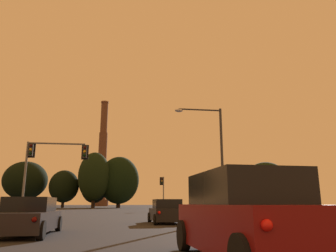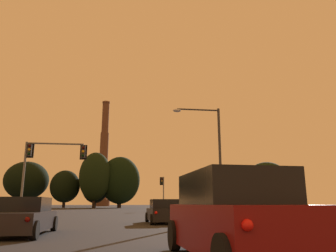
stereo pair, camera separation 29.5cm
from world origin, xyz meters
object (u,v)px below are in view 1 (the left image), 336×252
Objects in this scene: street_lamp at (214,149)px; smokestack at (102,163)px; hatchback_right_lane_front at (166,212)px; traffic_light_overhead_left at (47,160)px; traffic_light_far_right at (163,188)px; suv_right_lane_third at (247,217)px; sedan_left_lane_second at (28,217)px.

street_lamp is 138.37m from smokestack.
hatchback_right_lane_front is 0.67× the size of traffic_light_overhead_left.
smokestack is (-16.05, 108.73, 16.59)m from traffic_light_far_right.
smokestack is at bearing 94.00° from hatchback_right_lane_front.
hatchback_right_lane_front is 0.48× the size of street_lamp.
traffic_light_overhead_left is at bearing 110.28° from suv_right_lane_third.
traffic_light_far_right is 27.90m from street_lamp.
sedan_left_lane_second is 0.78× the size of traffic_light_overhead_left.
hatchback_right_lane_front is (6.31, 6.93, -0.00)m from sedan_left_lane_second.
suv_right_lane_third is 0.58× the size of street_lamp.
hatchback_right_lane_front is at bearing 86.96° from suv_right_lane_third.
sedan_left_lane_second is 0.09× the size of smokestack.
traffic_light_overhead_left is 13.57m from street_lamp.
traffic_light_overhead_left is (-12.55, -24.27, 1.16)m from traffic_light_far_right.
traffic_light_far_right reaches higher than suv_right_lane_third.
suv_right_lane_third is 155.51m from smokestack.
smokestack is (-6.07, 147.01, 19.43)m from sedan_left_lane_second.
suv_right_lane_third is 9.21m from sedan_left_lane_second.
street_lamp reaches higher than suv_right_lane_third.
hatchback_right_lane_front is (0.12, 13.75, -0.23)m from suv_right_lane_third.
hatchback_right_lane_front is 0.78× the size of traffic_light_far_right.
street_lamp reaches higher than traffic_light_overhead_left.
street_lamp is at bearing -15.29° from traffic_light_overhead_left.
traffic_light_overhead_left reaches higher than sedan_left_lane_second.
sedan_left_lane_second is 9.37m from hatchback_right_lane_front.
smokestack is (-16.58, 136.57, 14.81)m from street_lamp.
smokestack reaches higher than sedan_left_lane_second.
smokestack is (-3.50, 132.99, 15.43)m from traffic_light_overhead_left.
traffic_light_far_right is (9.98, 38.28, 2.84)m from sedan_left_lane_second.
street_lamp reaches higher than sedan_left_lane_second.
traffic_light_far_right is 0.87× the size of traffic_light_overhead_left.
traffic_light_far_right is (3.79, 45.10, 2.61)m from suv_right_lane_third.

